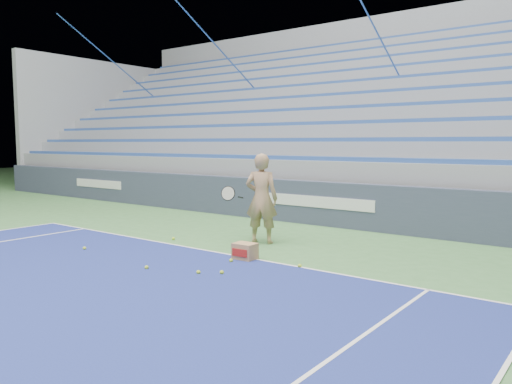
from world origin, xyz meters
The scene contains 11 objects.
sponsor_barrier centered at (0.00, 15.88, 0.55)m, with size 30.00×0.32×1.10m.
bleachers centered at (0.00, 21.60, 2.36)m, with size 31.00×9.15×7.30m.
tennis_player centered at (0.24, 13.15, 0.93)m, with size 1.00×0.95×1.86m.
ball_box centered at (0.89, 11.79, 0.15)m, with size 0.41×0.32×0.30m.
tennis_ball_0 centered at (1.99, 11.88, 0.03)m, with size 0.07×0.07×0.07m, color #C5E62F.
tennis_ball_1 centered at (0.04, 10.27, 0.03)m, with size 0.07×0.07×0.07m, color #C5E62F.
tennis_ball_2 centered at (-2.07, 10.52, 0.03)m, with size 0.07×0.07×0.07m, color #C5E62F.
tennis_ball_3 centered at (-1.43, 12.25, 0.03)m, with size 0.07×0.07×0.07m, color #C5E62F.
tennis_ball_4 centered at (0.84, 11.48, 0.03)m, with size 0.07×0.07×0.07m, color #C5E62F.
tennis_ball_5 centered at (0.93, 10.56, 0.03)m, with size 0.07×0.07×0.07m, color #C5E62F.
tennis_ball_6 centered at (1.24, 10.78, 0.03)m, with size 0.07×0.07×0.07m, color #C5E62F.
Camera 1 is at (6.33, 4.98, 2.07)m, focal length 35.00 mm.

